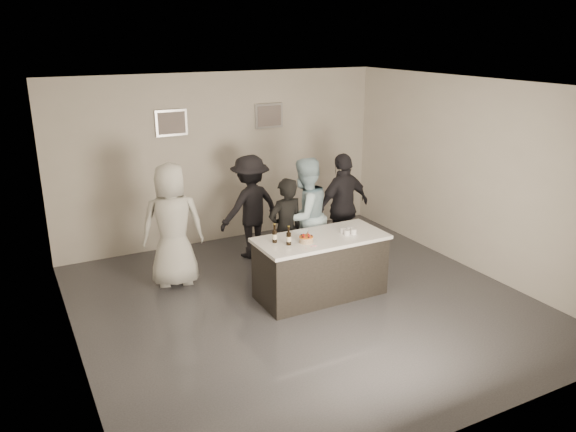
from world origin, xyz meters
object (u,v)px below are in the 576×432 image
object	(u,v)px
person_main_black	(286,230)
cake	(306,240)
beer_bottle_b	(289,236)
person_guest_right	(343,207)
bar_counter	(320,266)
person_guest_back	(250,207)
person_guest_left	(173,225)
person_main_blue	(304,216)
beer_bottle_a	(275,233)

from	to	relation	value
person_main_black	cake	bearing A→B (deg)	77.26
beer_bottle_b	cake	bearing A→B (deg)	-6.42
beer_bottle_b	person_guest_right	size ratio (longest dim) A/B	0.15
person_main_black	bar_counter	bearing A→B (deg)	99.30
person_main_black	beer_bottle_b	bearing A→B (deg)	59.84
cake	beer_bottle_b	world-z (taller)	beer_bottle_b
cake	person_guest_right	bearing A→B (deg)	40.71
bar_counter	person_guest_back	distance (m)	1.93
person_guest_left	cake	bearing A→B (deg)	147.99
bar_counter	person_main_blue	xyz separation A→B (m)	(0.21, 0.86, 0.47)
person_guest_right	cake	bearing A→B (deg)	31.00
cake	person_guest_back	xyz separation A→B (m)	(0.03, 1.96, -0.07)
person_main_blue	person_guest_back	size ratio (longest dim) A/B	1.06
person_main_blue	person_guest_back	xyz separation A→B (m)	(-0.47, 1.01, -0.05)
person_guest_left	person_guest_right	size ratio (longest dim) A/B	1.04
bar_counter	person_main_black	distance (m)	0.82
cake	beer_bottle_b	distance (m)	0.27
beer_bottle_b	person_guest_right	xyz separation A→B (m)	(1.61, 1.14, -0.14)
bar_counter	person_guest_back	bearing A→B (deg)	97.86
bar_counter	cake	world-z (taller)	cake
cake	person_guest_left	distance (m)	2.04
beer_bottle_a	person_guest_left	xyz separation A→B (m)	(-1.06, 1.25, -0.10)
cake	person_main_black	world-z (taller)	person_main_black
beer_bottle_a	person_main_blue	bearing A→B (deg)	40.26
cake	person_guest_right	distance (m)	1.79
beer_bottle_a	beer_bottle_b	world-z (taller)	same
person_guest_right	beer_bottle_a	bearing A→B (deg)	19.42
person_guest_right	person_guest_back	world-z (taller)	person_guest_right
beer_bottle_a	person_main_blue	distance (m)	1.16
cake	person_main_black	distance (m)	0.82
person_main_black	person_main_blue	world-z (taller)	person_main_blue
cake	beer_bottle_a	bearing A→B (deg)	152.60
cake	beer_bottle_a	world-z (taller)	beer_bottle_a
beer_bottle_a	person_main_black	world-z (taller)	person_main_black
beer_bottle_b	person_guest_left	size ratio (longest dim) A/B	0.14
person_guest_left	person_guest_right	bearing A→B (deg)	-172.55
beer_bottle_b	person_main_blue	xyz separation A→B (m)	(0.76, 0.92, -0.11)
beer_bottle_b	bar_counter	bearing A→B (deg)	6.57
beer_bottle_a	person_main_blue	size ratio (longest dim) A/B	0.14
cake	person_main_blue	xyz separation A→B (m)	(0.50, 0.95, -0.02)
bar_counter	person_main_black	xyz separation A→B (m)	(-0.19, 0.72, 0.36)
person_main_blue	beer_bottle_b	bearing A→B (deg)	35.44
cake	person_main_black	xyz separation A→B (m)	(0.10, 0.81, -0.13)
bar_counter	cake	bearing A→B (deg)	-162.55
beer_bottle_a	person_guest_left	size ratio (longest dim) A/B	0.14
beer_bottle_a	person_main_blue	world-z (taller)	person_main_blue
beer_bottle_b	person_main_blue	world-z (taller)	person_main_blue
person_main_blue	person_guest_left	distance (m)	2.01
person_guest_left	bar_counter	bearing A→B (deg)	155.07
beer_bottle_b	beer_bottle_a	bearing A→B (deg)	127.00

